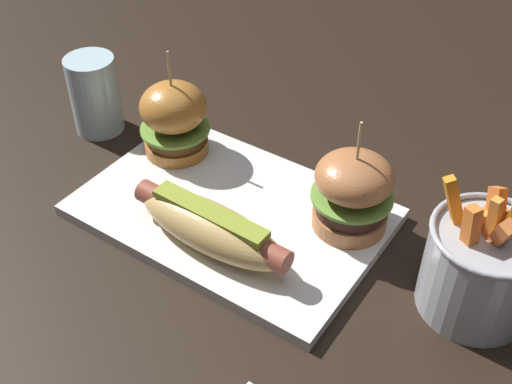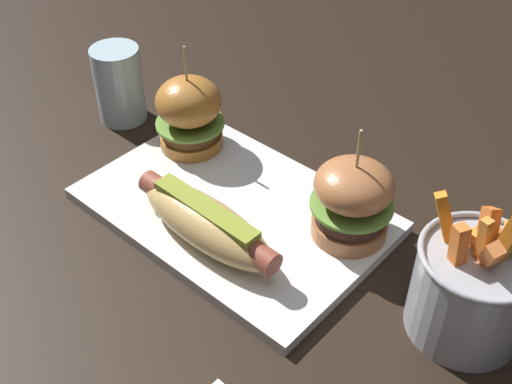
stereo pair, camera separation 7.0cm
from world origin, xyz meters
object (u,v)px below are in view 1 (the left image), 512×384
hot_dog (211,227)px  water_glass (95,95)px  slider_left (174,118)px  slider_right (353,192)px  fries_bucket (482,266)px  platter_main (232,212)px

hot_dog → water_glass: water_glass is taller
slider_left → slider_right: bearing=0.1°
water_glass → slider_left: bearing=2.2°
fries_bucket → platter_main: bearing=-173.7°
slider_right → water_glass: size_ratio=1.29×
hot_dog → slider_left: size_ratio=1.39×
slider_right → water_glass: (-0.38, -0.01, -0.01)m
hot_dog → slider_right: (0.11, 0.11, 0.02)m
hot_dog → water_glass: 0.29m
platter_main → slider_left: (-0.12, 0.05, 0.06)m
hot_dog → slider_right: 0.16m
slider_left → platter_main: bearing=-22.5°
slider_right → water_glass: 0.38m
platter_main → fries_bucket: size_ratio=2.26×
platter_main → water_glass: water_glass is taller
platter_main → slider_right: size_ratio=2.51×
platter_main → slider_right: bearing=22.4°
hot_dog → fries_bucket: size_ratio=1.28×
hot_dog → water_glass: bearing=158.8°
slider_left → fries_bucket: 0.40m
hot_dog → slider_left: (-0.14, 0.11, 0.02)m
platter_main → hot_dog: 0.07m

